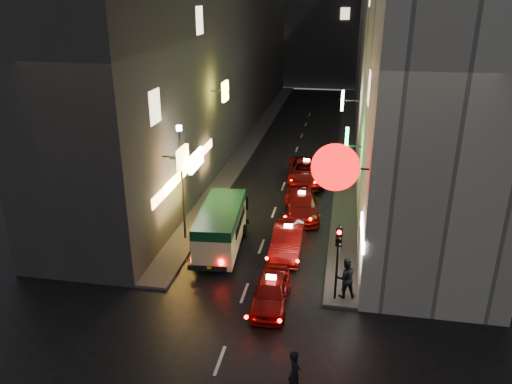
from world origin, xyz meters
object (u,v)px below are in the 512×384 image
Objects in this scene: taxi_near at (271,290)px; traffic_light at (338,248)px; lamp_post at (182,176)px; minibus at (221,224)px; pedestrian_crossing at (295,370)px.

taxi_near is 3.39m from traffic_light.
lamp_post is (-5.50, 5.17, 2.98)m from taxi_near.
minibus is 3.22m from lamp_post.
pedestrian_crossing is 12.59m from lamp_post.
traffic_light is 9.42m from lamp_post.
lamp_post is at bearing 136.81° from taxi_near.
taxi_near is 0.75× the size of lamp_post.
lamp_post reaches higher than minibus.
pedestrian_crossing is at bearing -72.60° from taxi_near.
taxi_near is 5.13m from pedestrian_crossing.
taxi_near is 1.34× the size of traffic_light.
taxi_near is 8.11m from lamp_post.
taxi_near is 2.46× the size of pedestrian_crossing.
lamp_post is at bearing 151.09° from traffic_light.
minibus is 1.21× the size of taxi_near.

